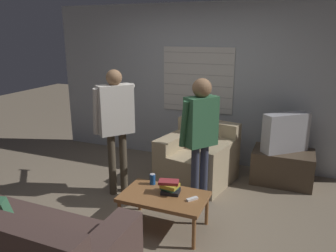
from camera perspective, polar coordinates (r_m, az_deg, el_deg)
name	(u,v)px	position (r m, az deg, el deg)	size (l,w,h in m)	color
ground_plane	(147,217)	(4.02, -3.75, -15.53)	(16.00, 16.00, 0.00)	#7F705B
wall_back	(199,85)	(5.38, 5.44, 7.17)	(5.20, 0.08, 2.55)	#ADB2B7
couch_blue	(13,248)	(3.31, -25.44, -18.68)	(1.99, 0.96, 0.83)	#4C3833
armchair_beige	(198,158)	(4.82, 5.30, -5.60)	(1.12, 1.07, 0.84)	tan
coffee_table	(164,198)	(3.65, -0.72, -12.49)	(0.92, 0.56, 0.40)	brown
tv_stand	(282,167)	(5.02, 19.26, -6.68)	(0.83, 0.56, 0.48)	#4C3D2D
tv	(286,133)	(4.86, 19.79, -1.08)	(0.63, 0.59, 0.55)	#B2B2B7
person_left_standing	(115,117)	(4.24, -9.14, 1.60)	(0.55, 0.83, 1.66)	#4C4233
person_right_standing	(200,128)	(3.91, 5.65, -0.27)	(0.48, 0.70, 1.60)	#33384C
book_stack	(170,187)	(3.64, 0.31, -10.58)	(0.25, 0.19, 0.15)	black
soda_can	(153,179)	(3.84, -2.70, -9.22)	(0.07, 0.07, 0.13)	#194C9E
spare_remote	(192,199)	(3.54, 4.23, -12.55)	(0.11, 0.13, 0.02)	white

